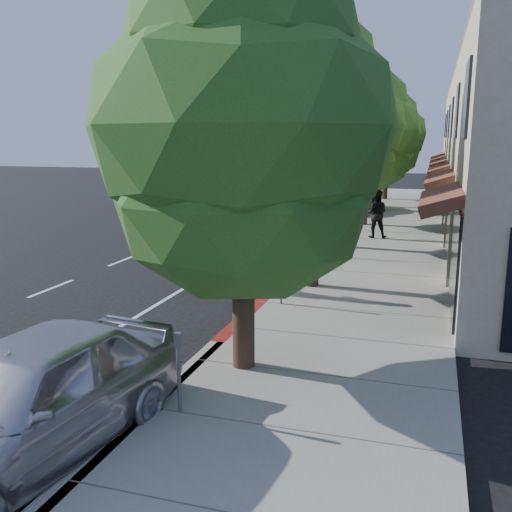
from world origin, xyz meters
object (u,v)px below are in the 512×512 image
at_px(near_car_a, 28,398).
at_px(dark_suv_far, 347,199).
at_px(white_pickup, 349,198).
at_px(street_tree_4, 378,136).
at_px(silver_suv, 248,236).
at_px(dark_sedan, 258,231).
at_px(pedestrian, 376,214).
at_px(cyclist, 274,263).
at_px(bicycle, 220,274).
at_px(street_tree_0, 243,133).
at_px(street_tree_2, 348,128).
at_px(street_tree_3, 366,132).
at_px(street_tree_1, 315,120).
at_px(street_tree_5, 387,136).

bearing_deg(near_car_a, dark_suv_far, 96.77).
distance_m(white_pickup, dark_suv_far, 0.60).
bearing_deg(street_tree_4, white_pickup, -144.46).
bearing_deg(dark_suv_far, silver_suv, -95.23).
height_order(dark_sedan, pedestrian, pedestrian).
bearing_deg(cyclist, bicycle, 60.47).
bearing_deg(street_tree_0, cyclist, 99.28).
bearing_deg(street_tree_0, street_tree_2, 90.00).
xyz_separation_m(street_tree_3, near_car_a, (-1.82, -21.50, -3.57)).
relative_size(street_tree_1, silver_suv, 1.33).
bearing_deg(street_tree_1, pedestrian, 83.76).
bearing_deg(street_tree_0, bicycle, 115.32).
bearing_deg(silver_suv, street_tree_0, -67.53).
bearing_deg(cyclist, dark_sedan, -8.71).
relative_size(dark_suv_far, near_car_a, 0.89).
relative_size(cyclist, near_car_a, 0.38).
bearing_deg(street_tree_4, pedestrian, -84.50).
bearing_deg(bicycle, street_tree_4, -25.37).
bearing_deg(street_tree_2, pedestrian, 69.23).
height_order(street_tree_0, bicycle, street_tree_0).
relative_size(street_tree_1, dark_suv_far, 1.66).
bearing_deg(street_tree_4, cyclist, -92.46).
relative_size(street_tree_1, street_tree_5, 1.02).
relative_size(street_tree_5, bicycle, 3.51).
xyz_separation_m(street_tree_0, white_pickup, (-1.40, 23.00, -3.44)).
xyz_separation_m(street_tree_4, street_tree_5, (0.00, 6.00, 0.04)).
height_order(near_car_a, pedestrian, pedestrian).
height_order(street_tree_3, dark_suv_far, street_tree_3).
relative_size(street_tree_0, dark_suv_far, 1.62).
xyz_separation_m(street_tree_1, street_tree_2, (0.00, 6.00, -0.13)).
bearing_deg(silver_suv, cyclist, -59.52).
relative_size(street_tree_0, street_tree_2, 0.99).
height_order(street_tree_2, dark_suv_far, street_tree_2).
bearing_deg(street_tree_5, cyclist, -91.87).
height_order(street_tree_1, street_tree_3, street_tree_1).
bearing_deg(street_tree_1, bicycle, -157.08).
bearing_deg(street_tree_1, dark_suv_far, 95.17).
height_order(street_tree_0, dark_sedan, street_tree_0).
relative_size(cyclist, dark_suv_far, 0.42).
height_order(street_tree_3, silver_suv, street_tree_3).
distance_m(street_tree_1, street_tree_5, 24.00).
xyz_separation_m(cyclist, near_car_a, (-1.00, -8.50, -0.09)).
distance_m(street_tree_3, street_tree_5, 12.00).
relative_size(white_pickup, near_car_a, 1.17).
bearing_deg(pedestrian, cyclist, 75.10).
distance_m(street_tree_2, street_tree_4, 12.00).
bearing_deg(white_pickup, pedestrian, -74.92).
relative_size(street_tree_1, street_tree_3, 1.01).
height_order(cyclist, silver_suv, cyclist).
xyz_separation_m(bicycle, dark_sedan, (-0.73, 6.00, 0.23)).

